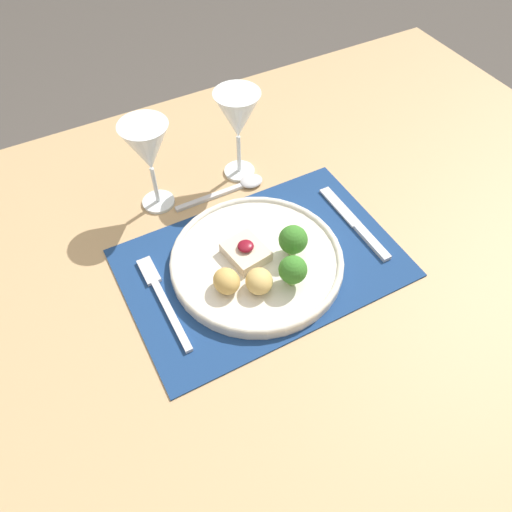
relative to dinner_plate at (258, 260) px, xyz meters
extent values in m
plane|color=#4C4742|center=(0.01, 0.00, -0.76)|extent=(8.00, 8.00, 0.00)
cube|color=tan|center=(0.01, 0.00, -0.03)|extent=(1.56, 1.05, 0.03)
cylinder|color=tan|center=(0.72, 0.46, -0.41)|extent=(0.06, 0.06, 0.71)
cube|color=navy|center=(0.01, 0.00, -0.02)|extent=(0.46, 0.31, 0.00)
cylinder|color=silver|center=(0.00, 0.01, -0.01)|extent=(0.29, 0.29, 0.02)
torus|color=silver|center=(0.00, 0.01, 0.00)|extent=(0.29, 0.29, 0.01)
cube|color=beige|center=(-0.01, 0.02, 0.01)|extent=(0.07, 0.08, 0.02)
ellipsoid|color=maroon|center=(-0.01, 0.02, 0.03)|extent=(0.03, 0.03, 0.01)
cylinder|color=#84B256|center=(0.06, -0.02, 0.01)|extent=(0.01, 0.01, 0.02)
sphere|color=#387A28|center=(0.06, -0.02, 0.03)|extent=(0.05, 0.05, 0.05)
cylinder|color=#84B256|center=(0.03, -0.07, 0.01)|extent=(0.01, 0.01, 0.02)
sphere|color=#387A28|center=(0.03, -0.07, 0.03)|extent=(0.05, 0.05, 0.05)
ellipsoid|color=tan|center=(-0.03, -0.05, 0.02)|extent=(0.06, 0.06, 0.04)
ellipsoid|color=tan|center=(-0.07, -0.03, 0.02)|extent=(0.04, 0.05, 0.04)
cube|color=silver|center=(-0.17, -0.03, -0.01)|extent=(0.01, 0.14, 0.01)
cube|color=silver|center=(-0.17, 0.07, -0.01)|extent=(0.02, 0.06, 0.01)
cube|color=silver|center=(0.20, -0.05, -0.01)|extent=(0.02, 0.09, 0.01)
cube|color=silver|center=(0.20, 0.05, -0.01)|extent=(0.02, 0.11, 0.00)
cube|color=silver|center=(0.00, 0.19, -0.02)|extent=(0.14, 0.01, 0.01)
ellipsoid|color=silver|center=(0.09, 0.19, -0.01)|extent=(0.05, 0.04, 0.01)
cylinder|color=white|center=(0.08, 0.23, -0.02)|extent=(0.06, 0.06, 0.01)
cylinder|color=white|center=(0.08, 0.23, 0.03)|extent=(0.01, 0.01, 0.08)
cone|color=white|center=(0.08, 0.23, 0.11)|extent=(0.09, 0.09, 0.09)
cylinder|color=white|center=(-0.09, 0.22, -0.02)|extent=(0.06, 0.06, 0.01)
cylinder|color=white|center=(-0.09, 0.22, 0.03)|extent=(0.01, 0.01, 0.08)
cone|color=white|center=(-0.09, 0.22, 0.11)|extent=(0.09, 0.09, 0.09)
camera|label=1|loc=(-0.25, -0.46, 0.65)|focal=35.00mm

